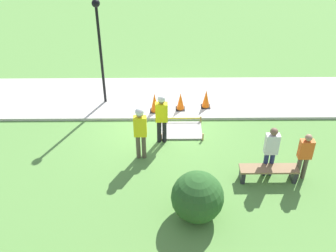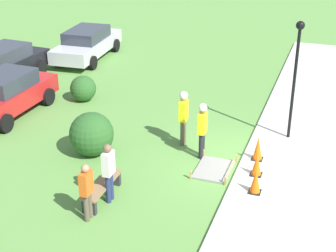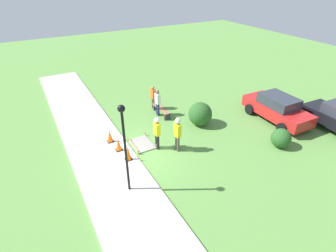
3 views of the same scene
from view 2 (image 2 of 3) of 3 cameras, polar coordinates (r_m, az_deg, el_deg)
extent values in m
plane|color=#5B8E42|center=(16.23, 8.09, -4.01)|extent=(60.00, 60.00, 0.00)
cube|color=#BCB7AD|center=(16.04, 13.36, -4.65)|extent=(28.00, 3.01, 0.10)
cube|color=gray|center=(15.69, 5.10, -4.82)|extent=(1.41, 1.04, 0.06)
cube|color=tan|center=(14.94, 6.36, -6.08)|extent=(0.05, 0.05, 0.26)
cube|color=tan|center=(16.14, 7.53, -3.61)|extent=(0.05, 0.05, 0.26)
cube|color=tan|center=(15.16, 2.52, -5.43)|extent=(0.05, 0.05, 0.26)
cube|color=tan|center=(16.34, 3.98, -3.05)|extent=(0.05, 0.05, 0.26)
cube|color=yellow|center=(15.51, 6.98, -4.58)|extent=(1.41, 0.00, 0.04)
cube|color=black|center=(14.61, 9.58, -7.18)|extent=(0.34, 0.34, 0.02)
cone|color=orange|center=(14.42, 9.68, -5.97)|extent=(0.29, 0.29, 0.70)
cube|color=black|center=(15.44, 9.72, -5.29)|extent=(0.34, 0.34, 0.02)
cone|color=orange|center=(15.27, 9.81, -4.17)|extent=(0.29, 0.29, 0.67)
cube|color=black|center=(16.28, 9.84, -3.59)|extent=(0.34, 0.34, 0.02)
cone|color=orange|center=(16.10, 9.94, -2.40)|extent=(0.29, 0.29, 0.74)
cube|color=#2D2D33|center=(13.78, -8.72, -8.84)|extent=(0.12, 0.40, 0.40)
cube|color=#2D2D33|center=(14.93, -6.01, -5.77)|extent=(0.12, 0.40, 0.40)
cube|color=olive|center=(14.22, -7.35, -6.46)|extent=(1.74, 0.44, 0.06)
cylinder|color=black|center=(16.13, 3.67, -2.26)|extent=(0.14, 0.14, 0.85)
cylinder|color=black|center=(16.29, 3.85, -1.99)|extent=(0.14, 0.14, 0.85)
cube|color=yellow|center=(15.87, 3.84, 0.32)|extent=(0.40, 0.22, 0.67)
sphere|color=brown|center=(15.69, 3.88, 1.82)|extent=(0.23, 0.23, 0.23)
sphere|color=white|center=(15.66, 3.89, 2.03)|extent=(0.27, 0.27, 0.27)
cylinder|color=brown|center=(16.89, 1.60, -0.84)|extent=(0.14, 0.14, 0.88)
cylinder|color=brown|center=(17.05, 1.79, -0.59)|extent=(0.14, 0.14, 0.88)
cube|color=yellow|center=(16.64, 1.73, 1.72)|extent=(0.40, 0.22, 0.69)
sphere|color=#A37A5B|center=(16.46, 1.75, 3.20)|extent=(0.24, 0.24, 0.24)
sphere|color=white|center=(16.44, 1.75, 3.41)|extent=(0.27, 0.27, 0.27)
cylinder|color=brown|center=(13.40, -9.04, -8.97)|extent=(0.14, 0.14, 0.78)
cylinder|color=brown|center=(13.53, -8.69, -8.58)|extent=(0.14, 0.14, 0.78)
cube|color=#E55B1E|center=(13.09, -9.06, -6.23)|extent=(0.40, 0.22, 0.62)
sphere|color=#A37A5B|center=(12.89, -9.19, -4.66)|extent=(0.21, 0.21, 0.21)
cylinder|color=navy|center=(14.04, -6.65, -6.96)|extent=(0.14, 0.14, 0.84)
cylinder|color=navy|center=(14.18, -6.33, -6.59)|extent=(0.14, 0.14, 0.84)
cube|color=silver|center=(13.73, -6.64, -4.12)|extent=(0.40, 0.22, 0.66)
sphere|color=brown|center=(13.52, -6.73, -2.48)|extent=(0.23, 0.23, 0.23)
cylinder|color=black|center=(17.17, 13.77, 4.41)|extent=(0.10, 0.10, 3.73)
sphere|color=black|center=(16.61, 14.46, 10.74)|extent=(0.28, 0.28, 0.28)
cube|color=#BCBCC1|center=(25.96, -8.94, 8.76)|extent=(4.90, 2.09, 0.63)
cube|color=#2D333D|center=(25.81, -9.03, 10.00)|extent=(2.49, 1.73, 0.53)
cylinder|color=black|center=(27.71, -9.35, 9.10)|extent=(0.67, 0.28, 0.65)
cylinder|color=black|center=(27.02, -5.83, 8.88)|extent=(0.67, 0.28, 0.65)
cylinder|color=black|center=(25.17, -12.16, 7.22)|extent=(0.67, 0.28, 0.65)
cylinder|color=black|center=(24.40, -8.37, 6.96)|extent=(0.67, 0.28, 0.65)
cube|color=red|center=(20.07, -17.39, 3.05)|extent=(4.33, 1.87, 0.68)
cube|color=#2D333D|center=(19.85, -17.62, 4.73)|extent=(2.19, 1.59, 0.58)
cylinder|color=black|center=(21.66, -17.00, 3.75)|extent=(0.68, 0.26, 0.67)
cylinder|color=black|center=(20.68, -13.17, 3.19)|extent=(0.68, 0.26, 0.67)
cylinder|color=black|center=(18.74, -17.58, 0.30)|extent=(0.68, 0.26, 0.67)
cube|color=black|center=(23.44, -17.69, 6.19)|extent=(4.55, 1.93, 0.68)
cube|color=#2D333D|center=(23.26, -17.90, 7.64)|extent=(2.31, 1.61, 0.58)
cylinder|color=black|center=(25.08, -17.17, 6.65)|extent=(0.71, 0.27, 0.70)
cylinder|color=black|center=(24.06, -13.95, 6.27)|extent=(0.71, 0.27, 0.70)
cylinder|color=black|center=(22.03, -18.06, 4.00)|extent=(0.71, 0.27, 0.70)
sphere|color=#285623|center=(20.73, -9.39, 4.12)|extent=(1.03, 1.03, 1.03)
sphere|color=#285623|center=(16.41, -8.47, -0.90)|extent=(1.41, 1.41, 1.41)
camera|label=1|loc=(20.47, -31.17, 24.26)|focal=45.00mm
camera|label=3|loc=(24.03, 24.36, 23.87)|focal=28.00mm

